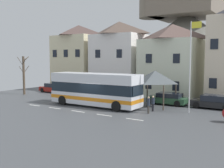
{
  "coord_description": "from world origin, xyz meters",
  "views": [
    {
      "loc": [
        16.22,
        -20.85,
        4.92
      ],
      "look_at": [
        -0.2,
        4.1,
        2.08
      ],
      "focal_mm": 43.03,
      "sensor_mm": 36.0,
      "label": 1
    }
  ],
  "objects": [
    {
      "name": "bus_shelter",
      "position": [
        4.79,
        4.56,
        3.03
      ],
      "size": [
        3.6,
        3.6,
        3.69
      ],
      "color": "#473D33",
      "rests_on": "ground_plane"
    },
    {
      "name": "hilltop_castle",
      "position": [
        -1.24,
        32.46,
        7.5
      ],
      "size": [
        37.92,
        37.92,
        21.68
      ],
      "color": "#65645C",
      "rests_on": "ground_plane"
    },
    {
      "name": "pedestrian_01",
      "position": [
        5.79,
        1.97,
        0.85
      ],
      "size": [
        0.33,
        0.34,
        1.46
      ],
      "color": "black",
      "rests_on": "ground_plane"
    },
    {
      "name": "townhouse_01",
      "position": [
        -4.02,
        11.74,
        5.06
      ],
      "size": [
        6.92,
        5.53,
        10.12
      ],
      "color": "white",
      "rests_on": "ground_plane"
    },
    {
      "name": "parked_car_03",
      "position": [
        10.25,
        6.55,
        0.65
      ],
      "size": [
        4.27,
        2.06,
        1.33
      ],
      "rotation": [
        0.0,
        0.0,
        3.12
      ],
      "color": "black",
      "rests_on": "ground_plane"
    },
    {
      "name": "pedestrian_00",
      "position": [
        5.9,
        0.79,
        0.86
      ],
      "size": [
        0.29,
        0.31,
        1.54
      ],
      "color": "#38332D",
      "rests_on": "ground_plane"
    },
    {
      "name": "parked_car_01",
      "position": [
        -6.11,
        6.98,
        0.65
      ],
      "size": [
        4.0,
        2.27,
        1.31
      ],
      "rotation": [
        0.0,
        0.0,
        -0.12
      ],
      "color": "silver",
      "rests_on": "ground_plane"
    },
    {
      "name": "flagpole",
      "position": [
        8.92,
        3.06,
        4.68
      ],
      "size": [
        0.95,
        0.1,
        8.2
      ],
      "color": "silver",
      "rests_on": "ground_plane"
    },
    {
      "name": "bare_tree_00",
      "position": [
        -14.04,
        3.14,
        2.75
      ],
      "size": [
        1.25,
        1.26,
        5.23
      ],
      "color": "brown",
      "rests_on": "ground_plane"
    },
    {
      "name": "public_bench",
      "position": [
        5.98,
        6.63,
        0.47
      ],
      "size": [
        1.5,
        0.48,
        0.87
      ],
      "color": "#473828",
      "rests_on": "ground_plane"
    },
    {
      "name": "parked_car_00",
      "position": [
        5.56,
        6.35,
        0.62
      ],
      "size": [
        4.18,
        2.07,
        1.24
      ],
      "rotation": [
        0.0,
        0.0,
        3.16
      ],
      "color": "#2B5436",
      "rests_on": "ground_plane"
    },
    {
      "name": "parked_car_02",
      "position": [
        -12.26,
        6.91,
        0.66
      ],
      "size": [
        4.24,
        2.01,
        1.34
      ],
      "rotation": [
        0.0,
        0.0,
        3.12
      ],
      "color": "maroon",
      "rests_on": "ground_plane"
    },
    {
      "name": "ground_plane",
      "position": [
        0.0,
        -0.0,
        -0.03
      ],
      "size": [
        40.0,
        60.0,
        0.07
      ],
      "color": "#4C4E52"
    },
    {
      "name": "townhouse_00",
      "position": [
        -11.68,
        12.0,
        5.07
      ],
      "size": [
        6.88,
        6.06,
        10.15
      ],
      "color": "beige",
      "rests_on": "ground_plane"
    },
    {
      "name": "transit_bus",
      "position": [
        -0.34,
        1.1,
        1.71
      ],
      "size": [
        9.98,
        2.85,
        3.4
      ],
      "rotation": [
        0.0,
        0.0,
        0.02
      ],
      "color": "white",
      "rests_on": "ground_plane"
    },
    {
      "name": "townhouse_02",
      "position": [
        3.69,
        12.11,
        4.63
      ],
      "size": [
        6.95,
        6.29,
        9.27
      ],
      "color": "silver",
      "rests_on": "ground_plane"
    }
  ]
}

